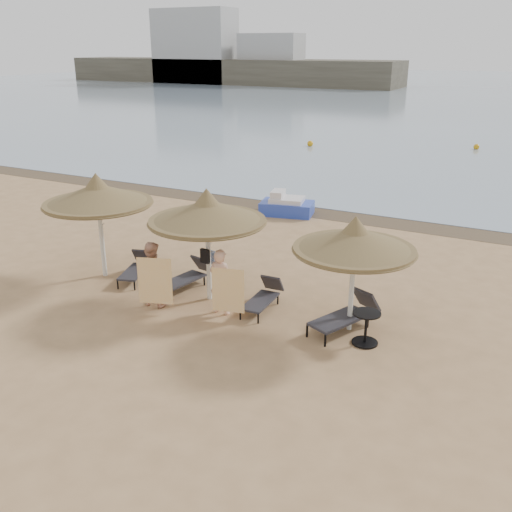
{
  "coord_description": "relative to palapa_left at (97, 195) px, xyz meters",
  "views": [
    {
      "loc": [
        6.97,
        -11.07,
        6.24
      ],
      "look_at": [
        0.6,
        1.2,
        1.11
      ],
      "focal_mm": 40.0,
      "sensor_mm": 36.0,
      "label": 1
    }
  ],
  "objects": [
    {
      "name": "ground",
      "position": [
        3.9,
        -0.43,
        -2.38
      ],
      "size": [
        160.0,
        160.0,
        0.0
      ],
      "primitive_type": "plane",
      "color": "tan",
      "rests_on": "ground"
    },
    {
      "name": "sea",
      "position": [
        3.9,
        79.57,
        -2.37
      ],
      "size": [
        200.0,
        140.0,
        0.03
      ],
      "primitive_type": "cube",
      "color": "gray",
      "rests_on": "ground"
    },
    {
      "name": "wet_sand_strip",
      "position": [
        3.9,
        8.97,
        -2.38
      ],
      "size": [
        200.0,
        1.6,
        0.01
      ],
      "primitive_type": "cube",
      "color": "brown",
      "rests_on": "ground"
    },
    {
      "name": "far_shore",
      "position": [
        -21.2,
        77.39,
        0.53
      ],
      "size": [
        150.0,
        54.8,
        12.0
      ],
      "color": "brown",
      "rests_on": "ground"
    },
    {
      "name": "palapa_left",
      "position": [
        0.0,
        0.0,
        0.0
      ],
      "size": [
        3.02,
        3.02,
        2.99
      ],
      "rotation": [
        0.0,
        0.0,
        0.07
      ],
      "color": "silver",
      "rests_on": "ground"
    },
    {
      "name": "palapa_center",
      "position": [
        3.53,
        0.01,
        -0.03
      ],
      "size": [
        2.99,
        2.99,
        2.96
      ],
      "rotation": [
        0.0,
        0.0,
        0.03
      ],
      "color": "silver",
      "rests_on": "ground"
    },
    {
      "name": "palapa_right",
      "position": [
        7.32,
        0.08,
        -0.19
      ],
      "size": [
        2.78,
        2.78,
        2.75
      ],
      "rotation": [
        0.0,
        0.0,
        0.39
      ],
      "color": "silver",
      "rests_on": "ground"
    },
    {
      "name": "lounger_far_left",
      "position": [
        0.93,
        0.29,
        -2.06
      ],
      "size": [
        0.99,
        1.67,
        0.71
      ],
      "rotation": [
        0.0,
        0.0,
        0.32
      ],
      "color": "black",
      "rests_on": "ground"
    },
    {
      "name": "lounger_near_left",
      "position": [
        2.61,
        0.4,
        -2.04
      ],
      "size": [
        0.86,
        1.77,
        0.76
      ],
      "rotation": [
        0.0,
        0.0,
        -0.18
      ],
      "color": "black",
      "rests_on": "ground"
    },
    {
      "name": "lounger_near_right",
      "position": [
        5.03,
        0.19,
        -2.06
      ],
      "size": [
        0.59,
        1.61,
        0.71
      ],
      "rotation": [
        0.0,
        0.0,
        0.04
      ],
      "color": "black",
      "rests_on": "ground"
    },
    {
      "name": "lounger_far_right",
      "position": [
        7.26,
        0.09,
        -2.0
      ],
      "size": [
        1.32,
        1.99,
        0.85
      ],
      "rotation": [
        0.0,
        0.0,
        -0.4
      ],
      "color": "black",
      "rests_on": "ground"
    },
    {
      "name": "side_table",
      "position": [
        7.85,
        -0.42,
        -2.03
      ],
      "size": [
        0.62,
        0.62,
        0.75
      ],
      "rotation": [
        0.0,
        0.0,
        -0.02
      ],
      "color": "black",
      "rests_on": "ground"
    },
    {
      "name": "person_left",
      "position": [
        2.42,
        -0.91,
        -1.41
      ],
      "size": [
        0.91,
        0.61,
        1.95
      ],
      "primitive_type": "imported",
      "rotation": [
        0.0,
        0.0,
        3.17
      ],
      "color": "#E2AC8E",
      "rests_on": "ground"
    },
    {
      "name": "person_right",
      "position": [
        4.23,
        -0.56,
        -1.41
      ],
      "size": [
        0.89,
        0.58,
        1.94
      ],
      "primitive_type": "imported",
      "rotation": [
        0.0,
        0.0,
        3.14
      ],
      "color": "#E2AC8E",
      "rests_on": "ground"
    },
    {
      "name": "towel_left",
      "position": [
        2.77,
        -1.26,
        -1.55
      ],
      "size": [
        0.82,
        0.31,
        1.2
      ],
      "rotation": [
        0.0,
        0.0,
        0.35
      ],
      "color": "orange",
      "rests_on": "ground"
    },
    {
      "name": "towel_right",
      "position": [
        4.58,
        -0.81,
        -1.61
      ],
      "size": [
        0.78,
        0.21,
        1.12
      ],
      "rotation": [
        0.0,
        0.0,
        0.24
      ],
      "color": "orange",
      "rests_on": "ground"
    },
    {
      "name": "bag_patterned",
      "position": [
        3.53,
        0.19,
        -1.28
      ],
      "size": [
        0.28,
        0.16,
        0.34
      ],
      "rotation": [
        0.0,
        0.0,
        -0.31
      ],
      "color": "silver",
      "rests_on": "ground"
    },
    {
      "name": "bag_dark",
      "position": [
        3.53,
        -0.15,
        -1.14
      ],
      "size": [
        0.27,
        0.13,
        0.37
      ],
      "rotation": [
        0.0,
        0.0,
        -0.17
      ],
      "color": "black",
      "rests_on": "ground"
    },
    {
      "name": "pedal_boat",
      "position": [
        2.0,
        8.16,
        -2.04
      ],
      "size": [
        2.21,
        1.58,
        0.93
      ],
      "rotation": [
        0.0,
        0.0,
        0.21
      ],
      "color": "#2841B1",
      "rests_on": "ground"
    },
    {
      "name": "buoy_left",
      "position": [
        -3.22,
        23.32,
        -2.19
      ],
      "size": [
        0.38,
        0.38,
        0.38
      ],
      "primitive_type": "sphere",
      "color": "#CD8E0D",
      "rests_on": "ground"
    },
    {
      "name": "buoy_extra",
      "position": [
        6.58,
        27.1,
        -2.2
      ],
      "size": [
        0.36,
        0.36,
        0.36
      ],
      "primitive_type": "sphere",
      "color": "#CD8E0D",
      "rests_on": "ground"
    }
  ]
}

